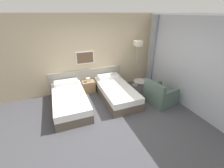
# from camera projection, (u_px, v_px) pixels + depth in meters

# --- Properties ---
(ground_plane) EXTENTS (16.00, 16.00, 0.00)m
(ground_plane) POSITION_uv_depth(u_px,v_px,m) (113.00, 120.00, 4.19)
(ground_plane) COLOR #47474C
(wall_headboard) EXTENTS (10.00, 0.10, 2.70)m
(wall_headboard) POSITION_uv_depth(u_px,v_px,m) (91.00, 55.00, 5.41)
(wall_headboard) COLOR #C6B28E
(wall_headboard) RESTS_ON ground_plane
(wall_window) EXTENTS (0.21, 4.61, 2.70)m
(wall_window) POSITION_uv_depth(u_px,v_px,m) (192.00, 65.00, 4.31)
(wall_window) COLOR white
(wall_window) RESTS_ON ground_plane
(bed_near_door) EXTENTS (0.98, 2.04, 0.58)m
(bed_near_door) POSITION_uv_depth(u_px,v_px,m) (70.00, 100.00, 4.65)
(bed_near_door) COLOR brown
(bed_near_door) RESTS_ON ground_plane
(bed_near_window) EXTENTS (0.98, 2.04, 0.58)m
(bed_near_window) POSITION_uv_depth(u_px,v_px,m) (116.00, 92.00, 5.15)
(bed_near_window) COLOR brown
(bed_near_window) RESTS_ON ground_plane
(nightstand) EXTENTS (0.46, 0.34, 0.56)m
(nightstand) POSITION_uv_depth(u_px,v_px,m) (89.00, 86.00, 5.57)
(nightstand) COLOR #9E7A51
(nightstand) RESTS_ON ground_plane
(floor_lamp) EXTENTS (0.26, 0.26, 1.79)m
(floor_lamp) POSITION_uv_depth(u_px,v_px,m) (138.00, 48.00, 5.51)
(floor_lamp) COLOR #9E9993
(floor_lamp) RESTS_ON ground_plane
(side_table) EXTENTS (0.47, 0.47, 0.60)m
(side_table) POSITION_uv_depth(u_px,v_px,m) (140.00, 86.00, 5.18)
(side_table) COLOR gray
(side_table) RESTS_ON ground_plane
(armchair) EXTENTS (0.95, 0.92, 0.81)m
(armchair) POSITION_uv_depth(u_px,v_px,m) (160.00, 96.00, 4.86)
(armchair) COLOR #4C6056
(armchair) RESTS_ON ground_plane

